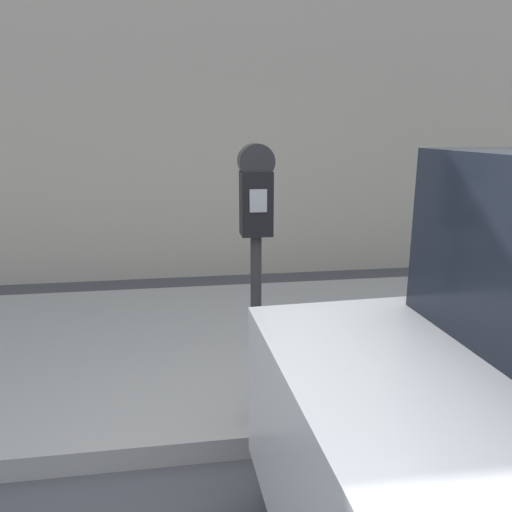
# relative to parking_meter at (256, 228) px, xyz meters

# --- Properties ---
(sidewalk) EXTENTS (24.00, 2.80, 0.14)m
(sidewalk) POSITION_rel_parking_meter_xyz_m (0.31, 1.23, -1.23)
(sidewalk) COLOR #9E9B96
(sidewalk) RESTS_ON ground_plane
(building_facade) EXTENTS (24.00, 0.30, 4.97)m
(building_facade) POSITION_rel_parking_meter_xyz_m (0.31, 3.60, 1.18)
(building_facade) COLOR beige
(building_facade) RESTS_ON ground_plane
(parking_meter) EXTENTS (0.18, 0.16, 1.61)m
(parking_meter) POSITION_rel_parking_meter_xyz_m (0.00, 0.00, 0.00)
(parking_meter) COLOR #2D2D30
(parking_meter) RESTS_ON sidewalk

